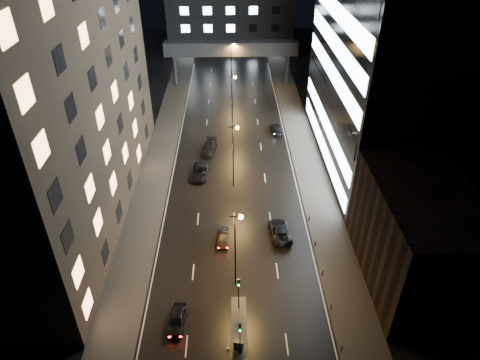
{
  "coord_description": "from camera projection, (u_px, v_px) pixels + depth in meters",
  "views": [
    {
      "loc": [
        -0.3,
        -26.12,
        37.38
      ],
      "look_at": [
        0.89,
        23.56,
        4.0
      ],
      "focal_mm": 32.0,
      "sensor_mm": 36.0,
      "label": 1
    }
  ],
  "objects": [
    {
      "name": "traffic_signal_near",
      "position": [
        239.0,
        289.0,
        44.54
      ],
      "size": [
        0.28,
        0.34,
        4.4
      ],
      "color": "black",
      "rests_on": "median_island"
    },
    {
      "name": "car_away_b",
      "position": [
        223.0,
        237.0,
        54.93
      ],
      "size": [
        1.53,
        3.97,
        1.29
      ],
      "primitive_type": "imported",
      "rotation": [
        0.0,
        0.0,
        -0.04
      ],
      "color": "black",
      "rests_on": "ground"
    },
    {
      "name": "utility_cabinet",
      "position": [
        239.0,
        345.0,
        41.73
      ],
      "size": [
        0.99,
        0.66,
        1.16
      ],
      "primitive_type": "cube",
      "rotation": [
        0.0,
        0.0,
        -0.24
      ],
      "color": "#464649",
      "rests_on": "median_island"
    },
    {
      "name": "car_away_c",
      "position": [
        200.0,
        172.0,
        67.57
      ],
      "size": [
        2.92,
        5.64,
        1.52
      ],
      "primitive_type": "imported",
      "rotation": [
        0.0,
        0.0,
        -0.07
      ],
      "color": "black",
      "rests_on": "ground"
    },
    {
      "name": "streetlight_near",
      "position": [
        237.0,
        242.0,
        45.55
      ],
      "size": [
        1.45,
        0.5,
        10.15
      ],
      "color": "black",
      "rests_on": "ground"
    },
    {
      "name": "streetlight_mid_b",
      "position": [
        233.0,
        95.0,
        78.74
      ],
      "size": [
        1.45,
        0.5,
        10.15
      ],
      "color": "black",
      "rests_on": "ground"
    },
    {
      "name": "building_right_low",
      "position": [
        416.0,
        236.0,
        47.05
      ],
      "size": [
        10.0,
        18.0,
        12.0
      ],
      "primitive_type": "cube",
      "color": "black",
      "rests_on": "ground"
    },
    {
      "name": "median_island",
      "position": [
        239.0,
        328.0,
        44.15
      ],
      "size": [
        1.6,
        8.0,
        0.15
      ],
      "primitive_type": "cube",
      "color": "#383533",
      "rests_on": "ground"
    },
    {
      "name": "skybridge",
      "position": [
        231.0,
        49.0,
        95.97
      ],
      "size": [
        30.0,
        3.0,
        10.0
      ],
      "color": "#333335",
      "rests_on": "ground"
    },
    {
      "name": "car_toward_a",
      "position": [
        280.0,
        231.0,
        55.78
      ],
      "size": [
        2.94,
        5.61,
        1.51
      ],
      "primitive_type": "imported",
      "rotation": [
        0.0,
        0.0,
        3.23
      ],
      "color": "black",
      "rests_on": "ground"
    },
    {
      "name": "sidewalk_left",
      "position": [
        158.0,
        162.0,
        71.28
      ],
      "size": [
        5.0,
        110.0,
        0.15
      ],
      "primitive_type": "cube",
      "color": "#383533",
      "rests_on": "ground"
    },
    {
      "name": "car_away_d",
      "position": [
        209.0,
        148.0,
        73.84
      ],
      "size": [
        2.97,
        5.76,
        1.6
      ],
      "primitive_type": "imported",
      "rotation": [
        0.0,
        0.0,
        -0.14
      ],
      "color": "black",
      "rests_on": "ground"
    },
    {
      "name": "ground",
      "position": [
        233.0,
        147.0,
        75.72
      ],
      "size": [
        160.0,
        160.0,
        0.0
      ],
      "primitive_type": "plane",
      "color": "black",
      "rests_on": "ground"
    },
    {
      "name": "streetlight_far",
      "position": [
        232.0,
        60.0,
        95.34
      ],
      "size": [
        1.45,
        0.5,
        10.15
      ],
      "color": "black",
      "rests_on": "ground"
    },
    {
      "name": "car_away_a",
      "position": [
        177.0,
        319.0,
        44.22
      ],
      "size": [
        2.14,
        4.42,
        1.45
      ],
      "primitive_type": "imported",
      "rotation": [
        0.0,
        0.0,
        -0.1
      ],
      "color": "black",
      "rests_on": "ground"
    },
    {
      "name": "building_left",
      "position": [
        44.0,
        69.0,
        50.84
      ],
      "size": [
        15.0,
        48.0,
        40.0
      ],
      "primitive_type": "cube",
      "color": "#2D2319",
      "rests_on": "ground"
    },
    {
      "name": "building_far",
      "position": [
        230.0,
        3.0,
        116.88
      ],
      "size": [
        34.0,
        14.0,
        25.0
      ],
      "primitive_type": "cube",
      "color": "#333335",
      "rests_on": "ground"
    },
    {
      "name": "bollard_row",
      "position": [
        327.0,
        290.0,
        47.87
      ],
      "size": [
        0.12,
        25.12,
        0.9
      ],
      "color": "black",
      "rests_on": "ground"
    },
    {
      "name": "sidewalk_right",
      "position": [
        307.0,
        161.0,
        71.78
      ],
      "size": [
        5.0,
        110.0,
        0.15
      ],
      "primitive_type": "cube",
      "color": "#383533",
      "rests_on": "ground"
    },
    {
      "name": "streetlight_mid_a",
      "position": [
        234.0,
        149.0,
        62.14
      ],
      "size": [
        1.45,
        0.5,
        10.15
      ],
      "color": "black",
      "rests_on": "ground"
    },
    {
      "name": "cone_a",
      "position": [
        228.0,
        348.0,
        41.98
      ],
      "size": [
        0.45,
        0.45,
        0.44
      ],
      "primitive_type": "cone",
      "rotation": [
        0.0,
        0.0,
        0.34
      ],
      "color": "#E3400B",
      "rests_on": "ground"
    },
    {
      "name": "car_toward_b",
      "position": [
        276.0,
        129.0,
        80.1
      ],
      "size": [
        2.43,
        4.89,
        1.37
      ],
      "primitive_type": "imported",
      "rotation": [
        0.0,
        0.0,
        3.25
      ],
      "color": "black",
      "rests_on": "ground"
    },
    {
      "name": "traffic_signal_far",
      "position": [
        240.0,
        334.0,
        39.97
      ],
      "size": [
        0.28,
        0.34,
        4.4
      ],
      "color": "black",
      "rests_on": "median_island"
    },
    {
      "name": "building_right_glass",
      "position": [
        408.0,
        20.0,
        60.35
      ],
      "size": [
        20.0,
        36.0,
        45.0
      ],
      "primitive_type": "cube",
      "color": "black",
      "rests_on": "ground"
    }
  ]
}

